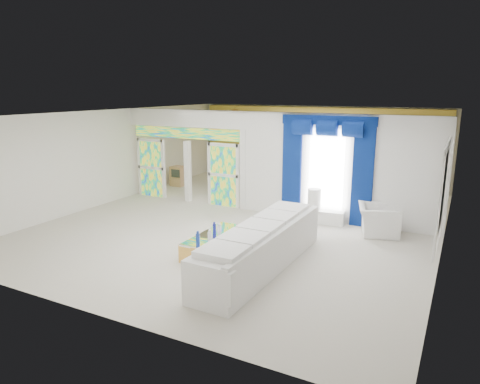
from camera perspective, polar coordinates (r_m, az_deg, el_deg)
The scene contains 22 objects.
floor at distance 12.48m, azimuth 1.32°, elevation -3.65°, with size 12.00×12.00×0.00m, color #B7AF9E.
dividing_wall at distance 12.31m, azimuth 12.48°, elevation 2.99°, with size 5.70×0.18×3.00m, color white.
dividing_header at distance 14.27m, azimuth -7.28°, elevation 9.54°, with size 4.30×0.18×0.55m, color white.
stained_panel_left at distance 15.33m, azimuth -11.49°, elevation 3.13°, with size 0.95×0.04×2.00m, color #994C3F.
stained_panel_right at distance 13.74m, azimuth -2.16°, elevation 2.23°, with size 0.95×0.04×2.00m, color #994C3F.
stained_transom at distance 14.31m, azimuth -7.22°, elevation 7.64°, with size 4.00×0.05×0.35m, color #994C3F.
window_pane at distance 12.29m, azimuth 11.22°, elevation 2.80°, with size 1.00×0.02×2.30m, color white.
blue_drape_left at distance 12.58m, azimuth 6.79°, elevation 2.97°, with size 0.55×0.10×2.80m, color #040E4B.
blue_drape_right at distance 12.04m, azimuth 15.73°, elevation 2.09°, with size 0.55×0.10×2.80m, color #040E4B.
blue_pelmet at distance 12.09m, azimuth 11.47°, elevation 9.17°, with size 2.60×0.12×0.25m, color #040E4B.
wall_mirror at distance 9.95m, azimuth 25.04°, elevation -0.07°, with size 0.04×2.70×1.90m, color white.
gold_curtains at distance 17.56m, azimuth 9.91°, elevation 6.12°, with size 9.70×0.12×2.90m, color gold.
white_sofa at distance 9.13m, azimuth 2.84°, elevation -7.40°, with size 0.93×4.32×0.82m, color white.
coffee_table at distance 10.04m, azimuth -3.51°, elevation -6.72°, with size 0.61×1.83×0.41m, color gold.
console_table at distance 12.33m, azimuth 10.91°, elevation -3.21°, with size 1.09×0.35×0.36m, color white.
table_lamp at distance 12.29m, azimuth 9.67°, elevation -0.93°, with size 0.36×0.36×0.58m, color silver.
armchair at distance 11.78m, azimuth 17.61°, elevation -3.44°, with size 1.14×1.00×0.74m, color white.
grand_piano at distance 16.80m, azimuth 0.76°, elevation 2.33°, with size 1.33×1.74×0.88m, color black.
piano_bench at distance 15.47m, azimuth -1.90°, elevation 0.25°, with size 0.87×0.34×0.29m, color black.
tv_console at distance 16.94m, azimuth -8.03°, elevation 2.08°, with size 0.52×0.47×0.76m, color tan.
chandelier at distance 16.04m, azimuth -0.69°, elevation 9.78°, with size 0.60×0.60×0.60m, color gold.
decanters at distance 9.81m, azimuth -3.96°, elevation -5.38°, with size 0.23×1.09×0.25m.
Camera 1 is at (5.24, -10.72, 3.64)m, focal length 32.66 mm.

